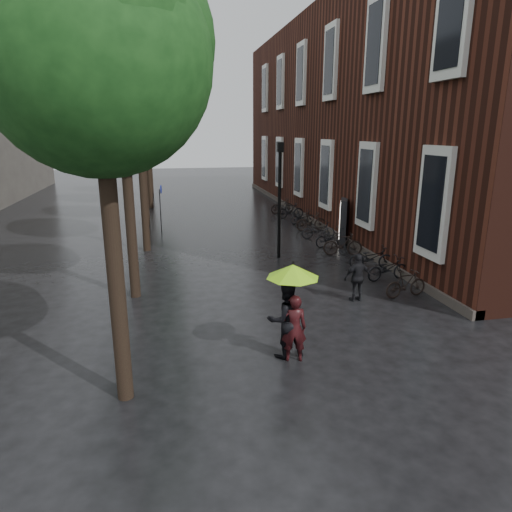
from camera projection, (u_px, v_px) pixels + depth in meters
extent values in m
plane|color=black|center=(329.00, 402.00, 9.12)|extent=(120.00, 120.00, 0.00)
cube|color=#38160F|center=(384.00, 118.00, 27.96)|extent=(10.00, 33.00, 12.00)
cube|color=silver|center=(435.00, 203.00, 14.56)|extent=(0.25, 1.60, 3.60)
cube|color=black|center=(432.00, 203.00, 14.54)|extent=(0.10, 1.20, 3.00)
cube|color=silver|center=(455.00, 13.00, 13.10)|extent=(0.25, 1.60, 3.60)
cube|color=black|center=(451.00, 13.00, 13.08)|extent=(0.10, 1.20, 3.00)
cube|color=silver|center=(367.00, 186.00, 19.29)|extent=(0.25, 1.60, 3.60)
cube|color=black|center=(365.00, 186.00, 19.27)|extent=(0.10, 1.20, 3.00)
cube|color=silver|center=(377.00, 44.00, 17.82)|extent=(0.25, 1.60, 3.60)
cube|color=black|center=(374.00, 44.00, 17.80)|extent=(0.10, 1.20, 3.00)
cube|color=silver|center=(327.00, 175.00, 24.01)|extent=(0.25, 1.60, 3.60)
cube|color=black|center=(325.00, 175.00, 23.99)|extent=(0.10, 1.20, 3.00)
cube|color=silver|center=(331.00, 62.00, 22.55)|extent=(0.25, 1.60, 3.60)
cube|color=black|center=(329.00, 62.00, 22.53)|extent=(0.10, 1.20, 3.00)
cube|color=silver|center=(299.00, 167.00, 28.73)|extent=(0.25, 1.60, 3.60)
cube|color=black|center=(298.00, 167.00, 28.72)|extent=(0.10, 1.20, 3.00)
cube|color=silver|center=(302.00, 74.00, 27.27)|extent=(0.25, 1.60, 3.60)
cube|color=black|center=(300.00, 74.00, 27.25)|extent=(0.10, 1.20, 3.00)
cube|color=silver|center=(280.00, 162.00, 33.46)|extent=(0.25, 1.60, 3.60)
cube|color=black|center=(279.00, 162.00, 33.44)|extent=(0.10, 1.20, 3.00)
cube|color=silver|center=(281.00, 82.00, 32.00)|extent=(0.25, 1.60, 3.60)
cube|color=black|center=(280.00, 82.00, 31.98)|extent=(0.10, 1.20, 3.00)
cube|color=silver|center=(265.00, 158.00, 38.18)|extent=(0.25, 1.60, 3.60)
cube|color=black|center=(264.00, 158.00, 38.16)|extent=(0.10, 1.20, 3.00)
cube|color=silver|center=(265.00, 89.00, 36.72)|extent=(0.25, 1.60, 3.60)
cube|color=black|center=(264.00, 89.00, 36.70)|extent=(0.10, 1.20, 3.00)
cube|color=#3F3833|center=(305.00, 215.00, 28.58)|extent=(0.40, 33.00, 0.30)
cylinder|color=black|center=(117.00, 289.00, 8.68)|extent=(0.32, 0.32, 4.68)
cylinder|color=black|center=(131.00, 229.00, 14.35)|extent=(0.32, 0.32, 4.51)
cylinder|color=black|center=(144.00, 196.00, 20.00)|extent=(0.32, 0.32, 4.95)
cylinder|color=black|center=(145.00, 186.00, 25.72)|extent=(0.32, 0.32, 4.40)
cylinder|color=black|center=(149.00, 173.00, 31.35)|extent=(0.32, 0.32, 4.79)
cylinder|color=black|center=(150.00, 168.00, 37.04)|extent=(0.32, 0.32, 4.57)
imported|color=black|center=(294.00, 328.00, 10.59)|extent=(0.65, 0.47, 1.63)
imported|color=black|center=(286.00, 319.00, 10.76)|extent=(1.02, 0.85, 1.89)
cylinder|color=black|center=(292.00, 304.00, 10.51)|extent=(0.02, 0.02, 1.57)
cone|color=#95EB18|center=(293.00, 271.00, 10.30)|extent=(1.23, 1.23, 0.31)
cylinder|color=black|center=(293.00, 263.00, 10.24)|extent=(0.02, 0.02, 0.08)
imported|color=black|center=(358.00, 277.00, 14.37)|extent=(0.95, 0.48, 1.55)
imported|color=black|center=(406.00, 284.00, 14.76)|extent=(1.56, 0.64, 0.91)
imported|color=black|center=(388.00, 269.00, 16.46)|extent=(1.73, 0.82, 0.87)
imported|color=black|center=(371.00, 257.00, 17.81)|extent=(1.83, 0.94, 0.92)
imported|color=black|center=(343.00, 244.00, 19.72)|extent=(1.76, 0.81, 1.02)
imported|color=black|center=(332.00, 237.00, 21.21)|extent=(1.77, 0.91, 0.89)
imported|color=black|center=(318.00, 230.00, 22.76)|extent=(1.73, 0.72, 0.89)
imported|color=black|center=(311.00, 221.00, 24.66)|extent=(1.71, 0.55, 1.01)
imported|color=black|center=(303.00, 217.00, 26.41)|extent=(1.61, 0.76, 0.81)
imported|color=black|center=(290.00, 210.00, 28.06)|extent=(1.66, 0.55, 0.99)
imported|color=black|center=(282.00, 206.00, 29.67)|extent=(1.73, 0.86, 1.00)
cube|color=black|center=(343.00, 221.00, 21.73)|extent=(0.29, 1.41, 2.13)
cube|color=silver|center=(340.00, 220.00, 21.69)|extent=(0.04, 1.19, 1.75)
cylinder|color=black|center=(279.00, 205.00, 18.92)|extent=(0.13, 0.13, 4.49)
cube|color=black|center=(280.00, 147.00, 18.29)|extent=(0.25, 0.25, 0.39)
sphere|color=#FFE5B2|center=(280.00, 147.00, 18.29)|extent=(0.20, 0.20, 0.20)
cylinder|color=#262628|center=(160.00, 210.00, 24.43)|extent=(0.05, 0.05, 2.24)
cylinder|color=navy|center=(161.00, 189.00, 24.15)|extent=(0.03, 0.45, 0.45)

